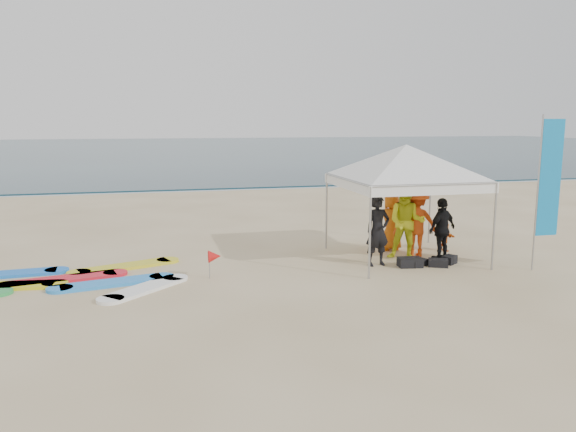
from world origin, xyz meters
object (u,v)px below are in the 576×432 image
(canopy_tent, at_px, (406,145))
(marker_pennant, at_px, (215,256))
(person_orange_a, at_px, (416,222))
(feather_flag, at_px, (549,180))
(surfboard_spread, at_px, (62,281))
(person_seated, at_px, (444,235))
(person_black_a, at_px, (378,231))
(person_yellow, at_px, (407,222))
(person_black_b, at_px, (442,229))
(person_orange_b, at_px, (391,222))

(canopy_tent, relative_size, marker_pennant, 6.86)
(person_orange_a, relative_size, feather_flag, 0.49)
(surfboard_spread, bearing_deg, person_seated, 4.37)
(person_seated, height_order, surfboard_spread, person_seated)
(person_black_a, bearing_deg, canopy_tent, 20.49)
(person_black_a, distance_m, person_seated, 2.63)
(feather_flag, xyz_separation_m, surfboard_spread, (-10.84, 1.61, -2.09))
(person_yellow, bearing_deg, person_black_b, 10.44)
(person_black_a, bearing_deg, person_seated, 15.50)
(person_orange_a, distance_m, person_seated, 1.20)
(person_black_a, relative_size, person_seated, 2.06)
(person_orange_a, bearing_deg, feather_flag, 148.68)
(person_black_a, bearing_deg, person_black_b, -5.00)
(person_orange_b, xyz_separation_m, surfboard_spread, (-8.21, -1.14, -0.75))
(person_black_a, relative_size, marker_pennant, 2.69)
(person_seated, bearing_deg, person_orange_a, 113.31)
(person_orange_a, distance_m, person_black_b, 0.72)
(person_seated, xyz_separation_m, surfboard_spread, (-9.59, -0.73, -0.38))
(surfboard_spread, bearing_deg, person_orange_b, 7.92)
(person_black_a, bearing_deg, person_orange_a, 18.22)
(person_black_b, bearing_deg, person_yellow, -42.70)
(feather_flag, bearing_deg, person_black_a, 160.12)
(canopy_tent, bearing_deg, person_seated, 20.06)
(person_black_a, distance_m, person_yellow, 1.01)
(canopy_tent, bearing_deg, person_orange_b, 84.47)
(surfboard_spread, bearing_deg, person_yellow, 0.57)
(person_orange_b, bearing_deg, canopy_tent, 86.80)
(person_orange_a, relative_size, marker_pennant, 2.77)
(person_black_a, distance_m, surfboard_spread, 7.26)
(person_yellow, distance_m, person_seated, 1.68)
(person_black_a, distance_m, person_black_b, 1.77)
(person_orange_b, bearing_deg, marker_pennant, 20.43)
(surfboard_spread, bearing_deg, feather_flag, -8.43)
(marker_pennant, bearing_deg, person_yellow, 6.51)
(person_orange_a, bearing_deg, person_yellow, 44.03)
(canopy_tent, bearing_deg, person_orange_a, 20.95)
(person_black_a, xyz_separation_m, canopy_tent, (0.91, 0.49, 2.02))
(person_yellow, distance_m, canopy_tent, 1.92)
(person_seated, distance_m, canopy_tent, 2.92)
(person_black_a, height_order, marker_pennant, person_black_a)
(person_black_b, relative_size, surfboard_spread, 0.29)
(person_black_b, bearing_deg, person_orange_b, -84.13)
(person_black_a, relative_size, person_orange_b, 1.10)
(feather_flag, bearing_deg, canopy_tent, 146.41)
(person_black_b, bearing_deg, person_seated, -146.84)
(person_seated, bearing_deg, feather_flag, -148.36)
(person_seated, height_order, marker_pennant, person_seated)
(person_black_b, relative_size, person_seated, 1.90)
(feather_flag, bearing_deg, marker_pennant, 171.51)
(person_orange_b, distance_m, marker_pennant, 5.22)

